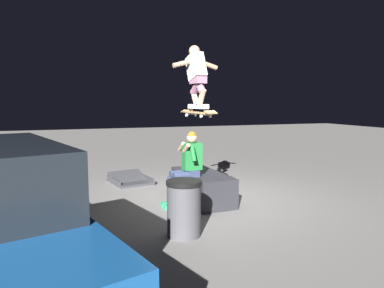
# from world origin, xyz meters

# --- Properties ---
(ground_plane) EXTENTS (40.00, 40.00, 0.00)m
(ground_plane) POSITION_xyz_m (0.00, 0.00, 0.00)
(ground_plane) COLOR slate
(ledge_box_main) EXTENTS (1.67, 0.79, 0.55)m
(ledge_box_main) POSITION_xyz_m (-0.08, 0.11, 0.28)
(ledge_box_main) COLOR #28282D
(ledge_box_main) RESTS_ON ground
(person_sitting_on_ledge) EXTENTS (0.59, 0.76, 1.39)m
(person_sitting_on_ledge) POSITION_xyz_m (-0.31, 0.51, 0.79)
(person_sitting_on_ledge) COLOR #2D3856
(person_sitting_on_ledge) RESTS_ON ground
(skateboard) EXTENTS (1.04, 0.33, 0.13)m
(skateboard) POSITION_xyz_m (-0.49, 0.34, 1.73)
(skateboard) COLOR #AD8451
(skater_airborne) EXTENTS (0.63, 0.89, 1.12)m
(skater_airborne) POSITION_xyz_m (-0.43, 0.35, 2.42)
(skater_airborne) COLOR white
(kicker_ramp) EXTENTS (1.13, 1.01, 0.31)m
(kicker_ramp) POSITION_xyz_m (1.88, 1.19, 0.05)
(kicker_ramp) COLOR #38383D
(kicker_ramp) RESTS_ON ground
(trash_bin) EXTENTS (0.51, 0.51, 0.81)m
(trash_bin) POSITION_xyz_m (-1.70, 1.01, 0.41)
(trash_bin) COLOR #47474C
(trash_bin) RESTS_ON ground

